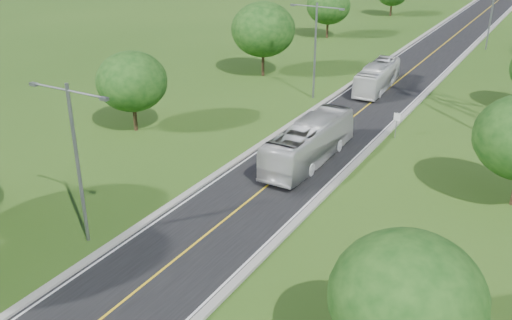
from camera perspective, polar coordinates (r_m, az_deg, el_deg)
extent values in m
plane|color=#274C15|center=(73.65, 14.98, 8.40)|extent=(260.00, 260.00, 0.00)
cube|color=black|center=(79.28, 16.21, 9.37)|extent=(8.00, 150.00, 0.06)
cube|color=gray|center=(80.34, 13.26, 9.92)|extent=(0.50, 150.00, 0.22)
cube|color=gray|center=(78.41, 19.23, 8.89)|extent=(0.50, 150.00, 0.22)
cylinder|color=slate|center=(51.70, 13.83, 3.37)|extent=(0.08, 0.08, 2.40)
cube|color=white|center=(51.41, 13.91, 4.20)|extent=(0.55, 0.04, 0.70)
cylinder|color=slate|center=(34.70, -17.37, -0.62)|extent=(0.22, 0.22, 10.00)
cylinder|color=slate|center=(34.16, -19.94, 6.91)|extent=(2.80, 0.12, 0.12)
cylinder|color=slate|center=(32.14, -16.64, 6.33)|extent=(2.80, 0.12, 0.12)
cube|color=slate|center=(35.15, -21.34, 7.08)|extent=(0.50, 0.25, 0.18)
cube|color=slate|center=(31.25, -14.95, 5.93)|extent=(0.50, 0.25, 0.18)
cylinder|color=slate|center=(60.59, 5.92, 10.71)|extent=(0.22, 0.22, 10.00)
cylinder|color=slate|center=(60.29, 4.86, 15.14)|extent=(2.80, 0.12, 0.12)
cylinder|color=slate|center=(59.16, 7.39, 14.87)|extent=(2.80, 0.12, 0.12)
cube|color=slate|center=(60.85, 3.71, 15.21)|extent=(0.50, 0.25, 0.18)
cube|color=slate|center=(58.69, 8.59, 14.68)|extent=(0.50, 0.25, 0.18)
cylinder|color=slate|center=(88.80, 22.47, 13.32)|extent=(0.22, 0.22, 10.00)
cylinder|color=black|center=(53.13, -12.00, 4.28)|extent=(0.36, 0.36, 2.70)
ellipsoid|color=#113A0F|center=(52.14, -12.31, 7.70)|extent=(6.30, 6.30, 5.36)
cylinder|color=black|center=(69.67, 0.70, 9.73)|extent=(0.36, 0.36, 3.24)
ellipsoid|color=#113A0F|center=(68.80, 0.72, 12.92)|extent=(7.56, 7.56, 6.43)
cylinder|color=black|center=(91.64, 7.14, 12.91)|extent=(0.36, 0.36, 2.88)
ellipsoid|color=#113A0F|center=(91.04, 7.26, 15.08)|extent=(6.72, 6.72, 5.71)
cylinder|color=black|center=(113.09, 13.34, 14.47)|extent=(0.36, 0.36, 2.52)
ellipsoid|color=#113A0F|center=(23.95, 14.82, -13.20)|extent=(6.30, 6.30, 5.36)
imported|color=silver|center=(45.31, 5.35, 1.76)|extent=(2.85, 12.03, 3.35)
imported|color=white|center=(65.21, 12.03, 8.12)|extent=(3.14, 10.72, 2.95)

